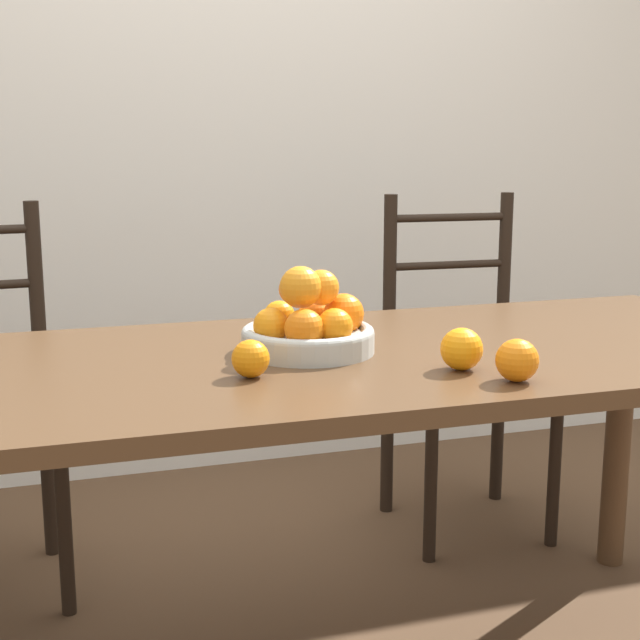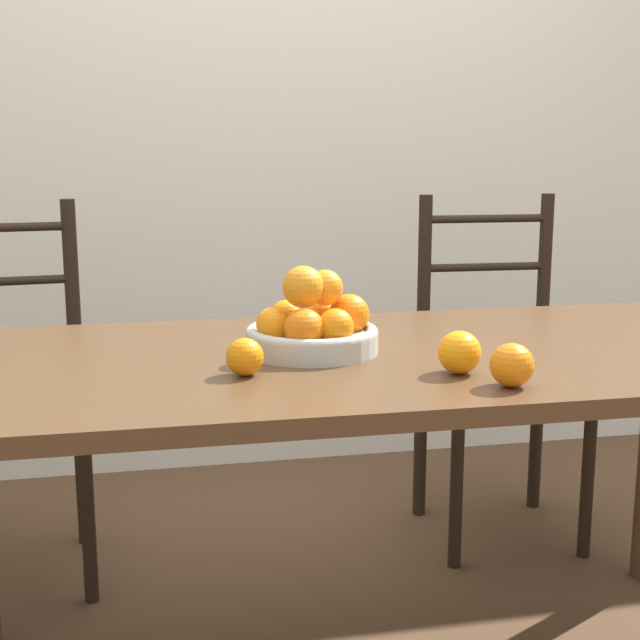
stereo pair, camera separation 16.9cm
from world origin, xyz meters
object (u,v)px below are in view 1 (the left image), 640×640
(orange_loose_1, at_px, (462,349))
(orange_loose_2, at_px, (251,359))
(orange_loose_0, at_px, (517,360))
(chair_right, at_px, (464,369))
(fruit_bowl, at_px, (309,326))

(orange_loose_1, height_order, orange_loose_2, orange_loose_1)
(orange_loose_0, distance_m, orange_loose_2, 0.47)
(orange_loose_2, distance_m, chair_right, 1.21)
(fruit_bowl, height_order, orange_loose_2, fruit_bowl)
(orange_loose_0, relative_size, chair_right, 0.08)
(fruit_bowl, xyz_separation_m, orange_loose_0, (0.28, -0.32, -0.02))
(fruit_bowl, height_order, orange_loose_0, fruit_bowl)
(fruit_bowl, relative_size, orange_loose_2, 3.88)
(orange_loose_0, bearing_deg, orange_loose_2, 159.06)
(orange_loose_2, relative_size, chair_right, 0.07)
(fruit_bowl, height_order, orange_loose_1, fruit_bowl)
(fruit_bowl, relative_size, chair_right, 0.27)
(fruit_bowl, bearing_deg, orange_loose_0, -48.31)
(chair_right, bearing_deg, orange_loose_2, -133.28)
(orange_loose_1, bearing_deg, orange_loose_0, -61.12)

